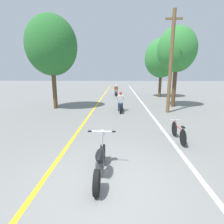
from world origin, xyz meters
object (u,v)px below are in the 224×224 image
(utility_pole, at_px, (171,62))
(motorcycle_rider_far, at_px, (116,91))
(roadside_tree_right_near, at_px, (177,50))
(roadside_tree_left, at_px, (51,46))
(motorcycle_foreground, at_px, (100,160))
(motorcycle_rider_lead, at_px, (120,104))
(roadside_tree_right_far, at_px, (162,58))
(bicycle_parked, at_px, (178,132))

(utility_pole, relative_size, motorcycle_rider_far, 3.27)
(utility_pole, distance_m, roadside_tree_right_near, 2.74)
(roadside_tree_left, bearing_deg, utility_pole, -7.57)
(motorcycle_foreground, distance_m, motorcycle_rider_lead, 8.35)
(roadside_tree_right_far, distance_m, motorcycle_rider_far, 6.49)
(roadside_tree_right_far, distance_m, bicycle_parked, 14.48)
(roadside_tree_right_far, xyz_separation_m, bicycle_parked, (-2.28, -13.72, -4.03))
(motorcycle_rider_lead, bearing_deg, roadside_tree_right_far, 60.05)
(motorcycle_foreground, bearing_deg, utility_pole, 63.73)
(roadside_tree_left, relative_size, bicycle_parked, 3.97)
(roadside_tree_left, bearing_deg, roadside_tree_right_near, 6.96)
(roadside_tree_right_far, height_order, roadside_tree_left, roadside_tree_left)
(motorcycle_rider_lead, xyz_separation_m, bicycle_parked, (2.35, -5.68, -0.17))
(utility_pole, distance_m, roadside_tree_right_far, 8.49)
(roadside_tree_right_near, height_order, roadside_tree_left, roadside_tree_left)
(motorcycle_rider_lead, distance_m, bicycle_parked, 6.15)
(roadside_tree_right_near, bearing_deg, motorcycle_foreground, -115.88)
(utility_pole, bearing_deg, motorcycle_rider_lead, 174.94)
(motorcycle_foreground, bearing_deg, motorcycle_rider_lead, 85.87)
(roadside_tree_right_far, xyz_separation_m, motorcycle_rider_lead, (-4.64, -8.05, -3.86))
(roadside_tree_left, xyz_separation_m, bicycle_parked, (7.49, -6.51, -4.35))
(utility_pole, bearing_deg, motorcycle_rider_far, 112.30)
(motorcycle_rider_lead, height_order, bicycle_parked, motorcycle_rider_lead)
(utility_pole, height_order, motorcycle_foreground, utility_pole)
(motorcycle_rider_far, bearing_deg, roadside_tree_left, -119.48)
(motorcycle_rider_far, bearing_deg, motorcycle_foreground, -90.40)
(motorcycle_foreground, bearing_deg, bicycle_parked, 41.91)
(roadside_tree_right_near, bearing_deg, utility_pole, -114.48)
(roadside_tree_right_far, bearing_deg, utility_pole, -98.67)
(motorcycle_rider_far, bearing_deg, roadside_tree_right_near, -55.37)
(motorcycle_rider_far, bearing_deg, motorcycle_rider_lead, -86.97)
(roadside_tree_left, bearing_deg, motorcycle_foreground, -63.66)
(roadside_tree_left, height_order, motorcycle_foreground, roadside_tree_left)
(roadside_tree_right_near, height_order, motorcycle_rider_lead, roadside_tree_right_near)
(roadside_tree_right_near, height_order, roadside_tree_right_far, roadside_tree_right_far)
(motorcycle_foreground, bearing_deg, roadside_tree_left, 116.34)
(roadside_tree_right_far, distance_m, roadside_tree_left, 12.15)
(roadside_tree_left, distance_m, motorcycle_rider_lead, 6.68)
(roadside_tree_right_near, bearing_deg, roadside_tree_left, -173.04)
(utility_pole, bearing_deg, motorcycle_foreground, -116.27)
(roadside_tree_left, bearing_deg, bicycle_parked, -40.99)
(roadside_tree_right_near, height_order, bicycle_parked, roadside_tree_right_near)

